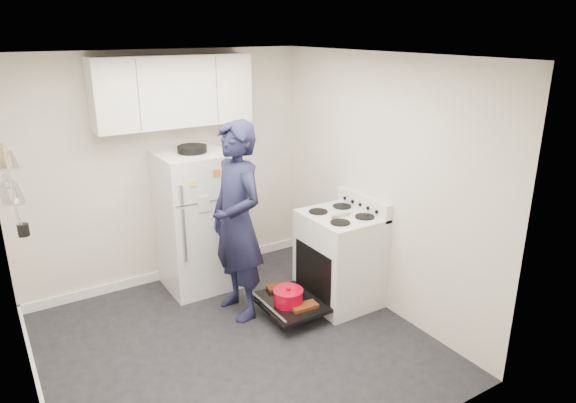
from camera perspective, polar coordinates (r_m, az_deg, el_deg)
room at (r=4.26m, az=-6.95°, el=-1.91°), size 3.21×3.21×2.51m
electric_range at (r=5.27m, az=5.65°, el=-6.41°), size 0.66×0.76×1.10m
open_oven_door at (r=5.08m, az=0.11°, el=-10.86°), size 0.55×0.71×0.23m
refrigerator at (r=5.56m, az=-10.13°, el=-2.06°), size 0.72×0.74×1.56m
upper_cabinets at (r=5.38m, az=-12.62°, el=11.90°), size 1.60×0.33×0.70m
wall_shelf_rack at (r=4.22m, az=-28.65°, el=2.34°), size 0.14×0.60×0.61m
person at (r=4.87m, az=-5.69°, el=-2.26°), size 0.51×0.73×1.92m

